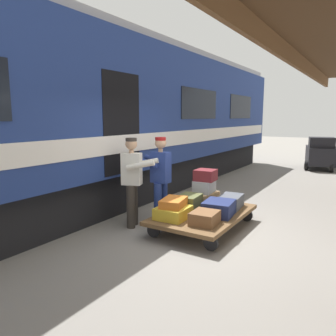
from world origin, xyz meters
The scene contains 15 objects.
ground_plane centered at (0.00, 0.00, 0.00)m, with size 60.00×60.00×0.00m, color gray.
train_car centered at (3.48, 0.00, 2.06)m, with size 3.02×19.60×4.00m.
luggage_cart centered at (0.31, -0.30, 0.27)m, with size 1.37×2.16×0.31m.
suitcase_navy_fabric centered at (0.00, -0.30, 0.45)m, with size 0.50×0.59×0.26m, color navy.
suitcase_yellow_case centered at (0.61, 0.30, 0.42)m, with size 0.52×0.58×0.20m, color gold.
suitcase_tan_vintage centered at (0.61, -0.89, 0.43)m, with size 0.46×0.62×0.23m, color tan.
suitcase_slate_roller centered at (0.00, -0.89, 0.44)m, with size 0.39×0.59×0.25m, color #4C515B.
suitcase_olive_duffel centered at (0.61, -0.30, 0.46)m, with size 0.37×0.53×0.30m, color brown.
suitcase_brown_leather centered at (0.00, 0.30, 0.42)m, with size 0.41×0.47×0.22m, color brown.
suitcase_gray_aluminum centered at (0.59, -0.89, 0.67)m, with size 0.36×0.47×0.25m, color #9EA0A5.
suitcase_orange_carryall centered at (0.63, 0.26, 0.59)m, with size 0.37×0.55×0.14m, color #CC6B23.
suitcase_maroon_trunk centered at (0.56, -0.89, 0.91)m, with size 0.40×0.39×0.23m, color maroon.
porter_in_overalls centered at (1.20, -0.17, 0.93)m, with size 0.66×0.42×1.70m.
porter_by_door centered at (1.51, 0.29, 0.93)m, with size 0.74×0.58×1.70m.
baggage_tug centered at (-0.63, -9.13, 0.63)m, with size 1.47×1.91×1.30m.
Camera 1 is at (-2.24, 5.02, 2.09)m, focal length 34.56 mm.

